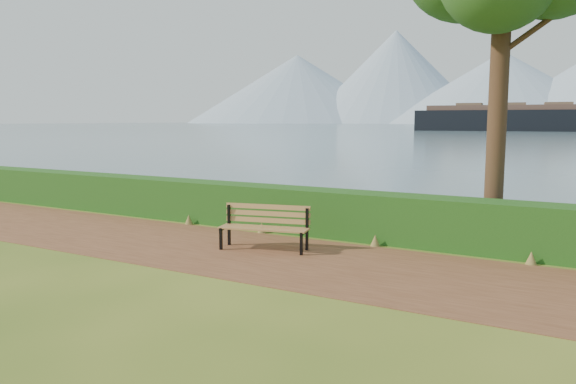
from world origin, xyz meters
The scene contains 4 objects.
ground centered at (0.00, 0.00, 0.00)m, with size 140.00×140.00×0.00m, color #3D5618.
path centered at (0.00, 0.30, 0.01)m, with size 40.00×3.40×0.01m, color #58321E.
hedge centered at (0.00, 2.60, 0.50)m, with size 32.00×0.85×1.00m, color #164112.
bench centered at (-0.18, 0.74, 0.50)m, with size 1.81×0.90×0.87m.
Camera 1 is at (5.57, -8.39, 2.52)m, focal length 35.00 mm.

